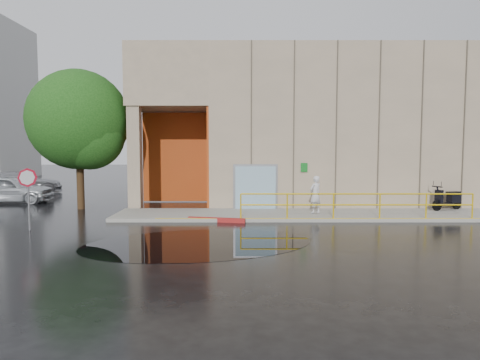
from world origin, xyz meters
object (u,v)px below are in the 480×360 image
(car_a, at_px, (9,189))
(car_c, at_px, (20,183))
(scooter, at_px, (448,193))
(tree_near, at_px, (81,124))
(red_curb, at_px, (216,220))
(person, at_px, (315,195))
(stop_sign, at_px, (28,185))

(car_a, relative_size, car_c, 0.89)
(scooter, height_order, car_a, car_a)
(car_c, height_order, tree_near, tree_near)
(red_curb, height_order, car_c, car_c)
(person, bearing_deg, stop_sign, -19.33)
(scooter, height_order, red_curb, scooter)
(person, distance_m, scooter, 6.36)
(red_curb, height_order, tree_near, tree_near)
(person, bearing_deg, red_curb, -17.14)
(car_c, xyz_separation_m, tree_near, (6.58, -6.73, 3.46))
(car_c, bearing_deg, scooter, -135.24)
(scooter, relative_size, car_c, 0.35)
(car_a, distance_m, car_c, 4.77)
(tree_near, bearing_deg, car_c, 134.32)
(scooter, height_order, car_c, scooter)
(car_c, bearing_deg, stop_sign, -178.27)
(stop_sign, relative_size, red_curb, 0.96)
(stop_sign, bearing_deg, person, -7.30)
(scooter, height_order, tree_near, tree_near)
(stop_sign, distance_m, tree_near, 5.98)
(car_c, bearing_deg, tree_near, -162.28)
(car_a, relative_size, tree_near, 0.66)
(person, distance_m, car_a, 16.59)
(red_curb, distance_m, car_c, 16.94)
(stop_sign, xyz_separation_m, tree_near, (0.02, 5.43, 2.50))
(car_a, height_order, car_c, car_a)
(car_c, bearing_deg, car_a, 174.19)
(scooter, xyz_separation_m, car_a, (-22.25, 3.62, -0.16))
(red_curb, bearing_deg, car_c, 142.04)
(stop_sign, height_order, red_curb, stop_sign)
(person, relative_size, red_curb, 0.69)
(stop_sign, xyz_separation_m, red_curb, (6.79, 1.75, -1.61))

